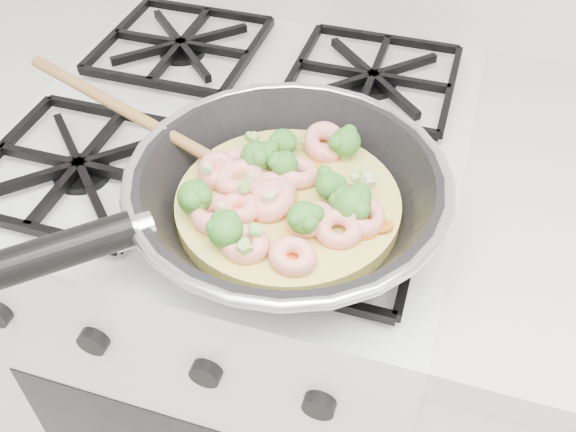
% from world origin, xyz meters
% --- Properties ---
extents(stove, '(0.60, 0.60, 0.92)m').
position_xyz_m(stove, '(0.00, 1.70, 0.46)').
color(stove, white).
rests_on(stove, ground).
extents(skillet, '(0.51, 0.41, 0.10)m').
position_xyz_m(skillet, '(0.12, 1.53, 0.96)').
color(skillet, black).
rests_on(skillet, stove).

